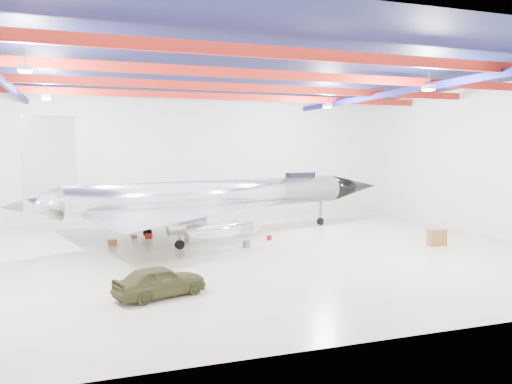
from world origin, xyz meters
name	(u,v)px	position (x,y,z in m)	size (l,w,h in m)	color
floor	(223,254)	(0.00, 0.00, 0.00)	(40.00, 40.00, 0.00)	#C1B99A
wall_back	(178,159)	(0.00, 15.00, 5.50)	(40.00, 40.00, 0.00)	silver
wall_right	(488,161)	(20.00, 0.00, 5.50)	(30.00, 30.00, 0.00)	silver
ceiling	(222,70)	(0.00, 0.00, 11.00)	(40.00, 40.00, 0.00)	#0A0F38
ceiling_structure	(222,82)	(0.00, 0.00, 10.32)	(39.50, 29.50, 1.08)	maroon
jet_aircraft	(217,199)	(1.21, 5.92, 2.73)	(30.02, 21.35, 8.33)	silver
jeep	(160,281)	(-4.86, -7.65, 0.69)	(1.62, 4.02, 1.37)	#3C3B1E
desk	(437,238)	(14.02, -2.09, 0.53)	(1.16, 0.58, 1.07)	brown
crate_ply	(113,243)	(-6.21, 4.84, 0.19)	(0.55, 0.44, 0.39)	olive
toolbox_red	(149,236)	(-3.63, 6.68, 0.17)	(0.50, 0.40, 0.35)	maroon
engine_drum	(246,244)	(1.96, 1.41, 0.22)	(0.50, 0.50, 0.45)	#59595B
parts_bin	(252,227)	(4.54, 7.92, 0.20)	(0.57, 0.46, 0.40)	olive
crate_small	(134,237)	(-4.63, 7.09, 0.13)	(0.38, 0.30, 0.26)	#59595B
tool_chest	(269,238)	(4.28, 3.41, 0.16)	(0.36, 0.36, 0.33)	maroon
oil_barrel	(190,235)	(-0.81, 6.05, 0.22)	(0.62, 0.50, 0.43)	olive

